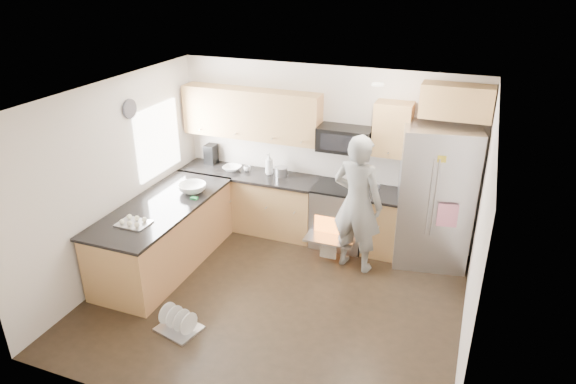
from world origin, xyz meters
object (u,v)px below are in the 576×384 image
at_px(stove_range, 340,202).
at_px(dish_rack, 179,324).
at_px(refrigerator, 435,196).
at_px(person, 357,204).

bearing_deg(stove_range, dish_rack, -114.09).
bearing_deg(refrigerator, dish_rack, -143.44).
bearing_deg(refrigerator, person, -159.29).
bearing_deg(dish_rack, refrigerator, 46.56).
height_order(stove_range, dish_rack, stove_range).
height_order(person, dish_rack, person).
distance_m(refrigerator, dish_rack, 3.74).
relative_size(refrigerator, person, 1.03).
relative_size(stove_range, dish_rack, 3.23).
distance_m(stove_range, person, 0.73).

